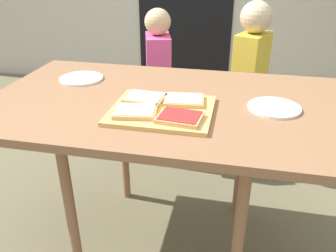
{
  "coord_description": "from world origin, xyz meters",
  "views": [
    {
      "loc": [
        0.26,
        -1.22,
        1.27
      ],
      "look_at": [
        -0.0,
        0.0,
        0.64
      ],
      "focal_mm": 37.1,
      "sensor_mm": 36.0,
      "label": 1
    }
  ],
  "objects_px": {
    "plate_white_left": "(82,78)",
    "child_left": "(158,80)",
    "cutting_board": "(161,110)",
    "dining_table": "(169,114)",
    "pizza_slice_far_left": "(145,98)",
    "pizza_slice_near_right": "(180,117)",
    "plate_white_right": "(274,107)",
    "pizza_slice_far_right": "(184,100)",
    "pizza_slice_near_left": "(135,111)",
    "child_right": "(249,77)"
  },
  "relations": [
    {
      "from": "pizza_slice_near_right",
      "to": "child_left",
      "type": "bearing_deg",
      "value": 107.6
    },
    {
      "from": "dining_table",
      "to": "pizza_slice_far_right",
      "type": "height_order",
      "value": "pizza_slice_far_right"
    },
    {
      "from": "child_left",
      "to": "pizza_slice_near_left",
      "type": "bearing_deg",
      "value": -81.25
    },
    {
      "from": "pizza_slice_near_right",
      "to": "cutting_board",
      "type": "bearing_deg",
      "value": 137.1
    },
    {
      "from": "cutting_board",
      "to": "pizza_slice_near_left",
      "type": "xyz_separation_m",
      "value": [
        -0.08,
        -0.06,
        0.02
      ]
    },
    {
      "from": "cutting_board",
      "to": "pizza_slice_far_right",
      "type": "relative_size",
      "value": 2.3
    },
    {
      "from": "plate_white_left",
      "to": "plate_white_right",
      "type": "distance_m",
      "value": 0.85
    },
    {
      "from": "dining_table",
      "to": "pizza_slice_far_right",
      "type": "bearing_deg",
      "value": -32.14
    },
    {
      "from": "cutting_board",
      "to": "plate_white_left",
      "type": "height_order",
      "value": "cutting_board"
    },
    {
      "from": "dining_table",
      "to": "plate_white_left",
      "type": "xyz_separation_m",
      "value": [
        -0.43,
        0.16,
        0.06
      ]
    },
    {
      "from": "pizza_slice_near_left",
      "to": "plate_white_left",
      "type": "bearing_deg",
      "value": 136.74
    },
    {
      "from": "plate_white_left",
      "to": "child_left",
      "type": "relative_size",
      "value": 0.2
    },
    {
      "from": "cutting_board",
      "to": "pizza_slice_far_right",
      "type": "xyz_separation_m",
      "value": [
        0.07,
        0.07,
        0.02
      ]
    },
    {
      "from": "pizza_slice_near_left",
      "to": "child_right",
      "type": "relative_size",
      "value": 0.15
    },
    {
      "from": "cutting_board",
      "to": "pizza_slice_far_right",
      "type": "distance_m",
      "value": 0.1
    },
    {
      "from": "pizza_slice_far_left",
      "to": "child_right",
      "type": "bearing_deg",
      "value": 64.65
    },
    {
      "from": "plate_white_left",
      "to": "child_right",
      "type": "height_order",
      "value": "child_right"
    },
    {
      "from": "pizza_slice_near_right",
      "to": "plate_white_right",
      "type": "height_order",
      "value": "pizza_slice_near_right"
    },
    {
      "from": "pizza_slice_far_left",
      "to": "child_left",
      "type": "relative_size",
      "value": 0.16
    },
    {
      "from": "pizza_slice_far_right",
      "to": "plate_white_left",
      "type": "distance_m",
      "value": 0.54
    },
    {
      "from": "pizza_slice_near_right",
      "to": "pizza_slice_far_left",
      "type": "bearing_deg",
      "value": 138.79
    },
    {
      "from": "cutting_board",
      "to": "plate_white_left",
      "type": "xyz_separation_m",
      "value": [
        -0.43,
        0.27,
        -0.0
      ]
    },
    {
      "from": "plate_white_right",
      "to": "child_left",
      "type": "relative_size",
      "value": 0.2
    },
    {
      "from": "pizza_slice_near_left",
      "to": "pizza_slice_near_right",
      "type": "distance_m",
      "value": 0.16
    },
    {
      "from": "plate_white_left",
      "to": "child_left",
      "type": "bearing_deg",
      "value": 70.97
    },
    {
      "from": "pizza_slice_far_left",
      "to": "pizza_slice_near_left",
      "type": "bearing_deg",
      "value": -90.0
    },
    {
      "from": "pizza_slice_far_right",
      "to": "child_right",
      "type": "relative_size",
      "value": 0.15
    },
    {
      "from": "pizza_slice_far_left",
      "to": "plate_white_left",
      "type": "height_order",
      "value": "pizza_slice_far_left"
    },
    {
      "from": "pizza_slice_far_left",
      "to": "plate_white_right",
      "type": "height_order",
      "value": "pizza_slice_far_left"
    },
    {
      "from": "dining_table",
      "to": "pizza_slice_near_left",
      "type": "height_order",
      "value": "pizza_slice_near_left"
    },
    {
      "from": "cutting_board",
      "to": "child_left",
      "type": "relative_size",
      "value": 0.37
    },
    {
      "from": "dining_table",
      "to": "pizza_slice_far_left",
      "type": "height_order",
      "value": "pizza_slice_far_left"
    },
    {
      "from": "plate_white_right",
      "to": "child_right",
      "type": "relative_size",
      "value": 0.19
    },
    {
      "from": "plate_white_left",
      "to": "child_right",
      "type": "distance_m",
      "value": 1.0
    },
    {
      "from": "plate_white_left",
      "to": "plate_white_right",
      "type": "bearing_deg",
      "value": -10.54
    },
    {
      "from": "plate_white_right",
      "to": "dining_table",
      "type": "bearing_deg",
      "value": -179.77
    },
    {
      "from": "cutting_board",
      "to": "dining_table",
      "type": "bearing_deg",
      "value": 87.63
    },
    {
      "from": "pizza_slice_far_left",
      "to": "child_left",
      "type": "bearing_deg",
      "value": 100.04
    },
    {
      "from": "pizza_slice_far_left",
      "to": "pizza_slice_near_left",
      "type": "relative_size",
      "value": 0.97
    },
    {
      "from": "pizza_slice_near_left",
      "to": "dining_table",
      "type": "bearing_deg",
      "value": 65.69
    },
    {
      "from": "cutting_board",
      "to": "pizza_slice_far_left",
      "type": "relative_size",
      "value": 2.31
    },
    {
      "from": "dining_table",
      "to": "pizza_slice_far_left",
      "type": "relative_size",
      "value": 9.14
    },
    {
      "from": "pizza_slice_far_right",
      "to": "plate_white_right",
      "type": "relative_size",
      "value": 0.81
    },
    {
      "from": "pizza_slice_far_right",
      "to": "plate_white_right",
      "type": "height_order",
      "value": "pizza_slice_far_right"
    },
    {
      "from": "cutting_board",
      "to": "plate_white_left",
      "type": "relative_size",
      "value": 1.87
    },
    {
      "from": "cutting_board",
      "to": "child_left",
      "type": "distance_m",
      "value": 0.93
    },
    {
      "from": "pizza_slice_near_right",
      "to": "child_left",
      "type": "distance_m",
      "value": 1.03
    },
    {
      "from": "child_left",
      "to": "child_right",
      "type": "distance_m",
      "value": 0.55
    },
    {
      "from": "pizza_slice_far_right",
      "to": "child_left",
      "type": "xyz_separation_m",
      "value": [
        -0.29,
        0.81,
        -0.22
      ]
    },
    {
      "from": "plate_white_right",
      "to": "child_right",
      "type": "height_order",
      "value": "child_right"
    }
  ]
}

